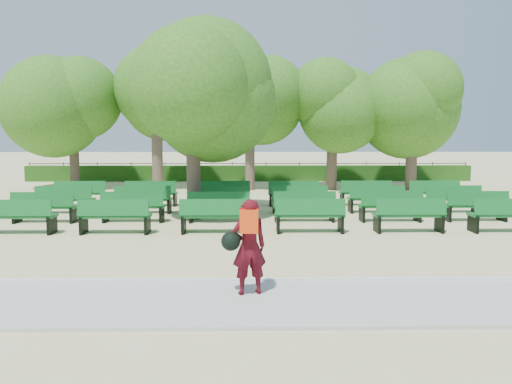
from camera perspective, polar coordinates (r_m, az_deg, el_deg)
ground at (r=15.51m, az=-0.70°, el=-3.61°), size 120.00×120.00×0.00m
paving at (r=8.33m, az=-0.53°, el=-12.56°), size 30.00×2.20×0.06m
curb at (r=9.41m, az=-0.57°, el=-10.13°), size 30.00×0.12×0.10m
hedge at (r=29.35m, az=-0.79°, el=2.16°), size 26.00×0.70×0.90m
fence at (r=29.79m, az=-0.79°, el=1.36°), size 26.00×0.10×1.02m
tree_line at (r=25.41m, az=-0.77°, el=0.43°), size 21.80×6.80×7.04m
bench_array at (r=16.68m, az=0.52°, el=-2.53°), size 1.97×0.70×1.23m
tree_among at (r=16.36m, az=-7.30°, el=12.02°), size 4.30×4.30×6.27m
person at (r=8.44m, az=-0.98°, el=-6.12°), size 0.80×0.52×1.63m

